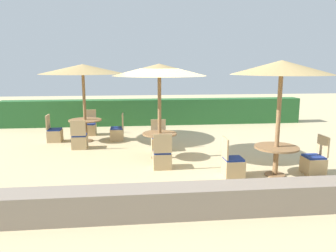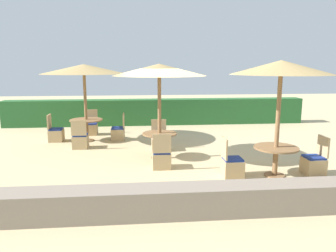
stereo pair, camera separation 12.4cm
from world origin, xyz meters
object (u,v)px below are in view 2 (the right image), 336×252
at_px(patio_chair_front_right_west, 232,166).
at_px(parasol_back_left, 84,69).
at_px(patio_chair_back_left_west, 56,134).
at_px(round_table_front_right, 276,153).
at_px(patio_chair_center_north, 159,142).
at_px(parasol_front_right, 281,68).
at_px(parasol_center, 159,70).
at_px(patio_chair_front_right_east, 314,164).
at_px(patio_chair_center_south, 161,158).
at_px(patio_chair_back_left_south, 80,140).
at_px(patio_chair_back_left_north, 91,128).
at_px(round_table_center, 160,139).
at_px(patio_chair_back_left_east, 118,133).
at_px(round_table_back_left, 86,124).

height_order(patio_chair_front_right_west, parasol_back_left, parasol_back_left).
height_order(parasol_back_left, patio_chair_back_left_west, parasol_back_left).
relative_size(round_table_front_right, patio_chair_center_north, 1.10).
height_order(parasol_front_right, parasol_center, parasol_front_right).
distance_m(round_table_front_right, patio_chair_front_right_east, 1.02).
height_order(parasol_front_right, round_table_front_right, parasol_front_right).
distance_m(patio_chair_front_right_west, patio_chair_center_south, 1.78).
bearing_deg(patio_chair_back_left_south, patio_chair_back_left_north, 88.33).
bearing_deg(patio_chair_center_north, parasol_center, 86.83).
relative_size(round_table_center, patio_chair_center_north, 1.03).
relative_size(patio_chair_back_left_west, patio_chair_back_left_east, 1.00).
bearing_deg(patio_chair_center_north, parasol_back_left, -31.50).
bearing_deg(parasol_back_left, patio_chair_front_right_east, -34.52).
xyz_separation_m(round_table_front_right, patio_chair_center_north, (-2.56, 2.64, -0.29)).
bearing_deg(round_table_back_left, patio_chair_back_left_west, 177.34).
bearing_deg(patio_chair_center_north, round_table_front_right, 134.18).
relative_size(parasol_front_right, patio_chair_center_north, 2.90).
height_order(parasol_center, patio_chair_back_left_west, parasol_center).
bearing_deg(round_table_front_right, patio_chair_back_left_north, 133.83).
bearing_deg(parasol_front_right, patio_chair_front_right_west, 176.72).
distance_m(patio_chair_front_right_west, patio_chair_center_north, 3.00).
xyz_separation_m(round_table_front_right, patio_chair_center_south, (-2.63, 0.84, -0.29)).
relative_size(parasol_front_right, parasol_center, 1.03).
height_order(round_table_front_right, patio_chair_front_right_west, patio_chair_front_right_west).
xyz_separation_m(parasol_back_left, patio_chair_back_left_south, (-0.05, -1.01, -2.18)).
bearing_deg(parasol_front_right, patio_chair_front_right_east, 1.14).
bearing_deg(patio_chair_back_left_south, round_table_back_left, 87.02).
distance_m(patio_chair_front_right_east, patio_chair_center_north, 4.40).
distance_m(round_table_center, patio_chair_back_left_south, 2.78).
bearing_deg(parasol_back_left, patio_chair_back_left_north, 89.58).
distance_m(patio_chair_front_right_east, patio_chair_back_left_south, 6.74).
bearing_deg(round_table_center, patio_chair_center_south, -91.02).
bearing_deg(parasol_front_right, patio_chair_center_north, 134.18).
bearing_deg(parasol_back_left, round_table_center, -45.23).
xyz_separation_m(parasol_front_right, round_table_center, (-2.61, 1.74, -1.97)).
relative_size(patio_chair_front_right_west, round_table_center, 0.97).
distance_m(patio_chair_center_north, round_table_back_left, 2.84).
xyz_separation_m(parasol_center, patio_chair_back_left_south, (-2.41, 1.37, -2.19)).
bearing_deg(parasol_front_right, parasol_center, 146.39).
distance_m(patio_chair_front_right_east, patio_chair_center_south, 3.70).
bearing_deg(patio_chair_back_left_south, patio_chair_center_north, -10.75).
bearing_deg(patio_chair_back_left_west, patio_chair_back_left_east, 90.21).
xyz_separation_m(patio_chair_front_right_east, patio_chair_back_left_west, (-7.00, 4.14, 0.00)).
height_order(patio_chair_back_left_west, patio_chair_back_left_north, same).
xyz_separation_m(round_table_back_left, patio_chair_back_left_east, (1.08, 0.06, -0.34)).
xyz_separation_m(round_table_center, patio_chair_back_left_east, (-1.28, 2.43, -0.29)).
bearing_deg(patio_chair_back_left_north, round_table_front_right, 133.83).
relative_size(patio_chair_back_left_west, patio_chair_back_left_south, 1.00).
height_order(parasol_back_left, patio_chair_back_left_south, parasol_back_left).
xyz_separation_m(round_table_center, patio_chair_center_south, (-0.02, -0.89, -0.29)).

